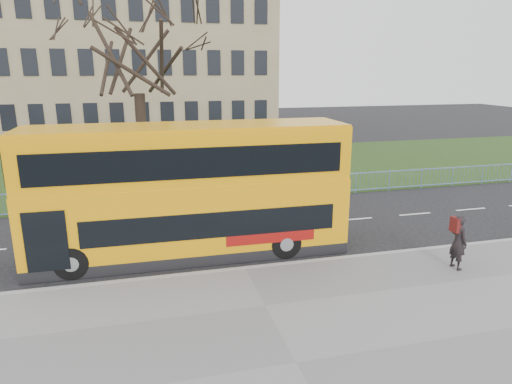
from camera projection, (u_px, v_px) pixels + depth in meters
ground at (235, 253)px, 16.59m from camera, size 120.00×120.00×0.00m
pavement at (296, 365)px, 10.26m from camera, size 80.00×10.50×0.12m
kerb at (245, 269)px, 15.13m from camera, size 80.00×0.20×0.14m
grass_verge at (191, 170)px, 29.96m from camera, size 80.00×15.40×0.08m
guard_railing at (208, 193)px, 22.62m from camera, size 40.00×0.12×1.10m
bare_tree at (138, 74)px, 23.61m from camera, size 8.60×8.60×12.28m
civic_building at (117, 63)px, 46.31m from camera, size 30.00×15.00×14.00m
yellow_bus at (190, 188)px, 15.95m from camera, size 11.01×2.76×4.60m
pedestrian at (458, 242)px, 14.86m from camera, size 0.50×0.70×1.83m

